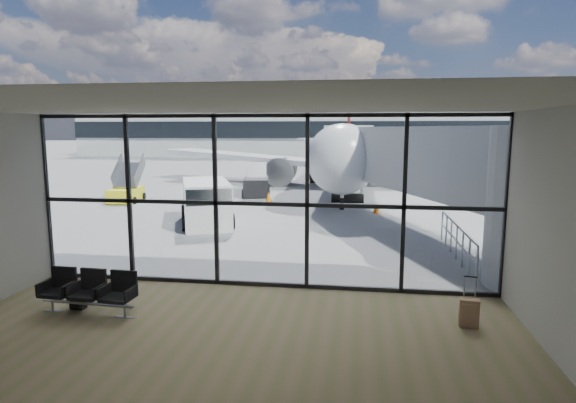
% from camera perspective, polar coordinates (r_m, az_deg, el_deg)
% --- Properties ---
extents(ground, '(220.00, 220.00, 0.00)m').
position_cam_1_polar(ground, '(52.21, 5.64, 4.03)').
color(ground, slate).
rests_on(ground, ground).
extents(lounge_shell, '(12.02, 8.01, 4.51)m').
position_cam_1_polar(lounge_shell, '(7.74, -10.41, -2.38)').
color(lounge_shell, '#6A6543').
rests_on(lounge_shell, ground).
extents(glass_curtain_wall, '(12.10, 0.12, 4.50)m').
position_cam_1_polar(glass_curtain_wall, '(12.39, -3.24, -0.06)').
color(glass_curtain_wall, white).
rests_on(glass_curtain_wall, ground).
extents(jet_bridge, '(8.00, 16.50, 4.33)m').
position_cam_1_polar(jet_bridge, '(19.27, 15.63, 4.26)').
color(jet_bridge, '#A0A2A5').
rests_on(jet_bridge, ground).
extents(apron_railing, '(0.06, 5.46, 1.11)m').
position_cam_1_polar(apron_railing, '(16.17, 19.37, -4.00)').
color(apron_railing, gray).
rests_on(apron_railing, ground).
extents(far_terminal, '(80.00, 12.20, 11.00)m').
position_cam_1_polar(far_terminal, '(74.03, 6.07, 8.62)').
color(far_terminal, '#B1B1AD').
rests_on(far_terminal, ground).
extents(tree_0, '(4.95, 4.95, 7.12)m').
position_cam_1_polar(tree_0, '(96.48, -21.34, 8.31)').
color(tree_0, '#382619').
rests_on(tree_0, ground).
extents(tree_1, '(5.61, 5.61, 8.07)m').
position_cam_1_polar(tree_1, '(93.68, -18.13, 8.87)').
color(tree_1, '#382619').
rests_on(tree_1, ground).
extents(tree_2, '(6.27, 6.27, 9.03)m').
position_cam_1_polar(tree_2, '(91.19, -14.73, 9.42)').
color(tree_2, '#382619').
rests_on(tree_2, ground).
extents(tree_3, '(4.95, 4.95, 7.12)m').
position_cam_1_polar(tree_3, '(89.02, -11.10, 8.76)').
color(tree_3, '#382619').
rests_on(tree_3, ground).
extents(tree_4, '(5.61, 5.61, 8.07)m').
position_cam_1_polar(tree_4, '(87.22, -7.34, 9.27)').
color(tree_4, '#382619').
rests_on(tree_4, ground).
extents(tree_5, '(6.27, 6.27, 9.03)m').
position_cam_1_polar(tree_5, '(85.81, -3.43, 9.75)').
color(tree_5, '#382619').
rests_on(tree_5, ground).
extents(seating_row, '(2.22, 0.73, 0.98)m').
position_cam_1_polar(seating_row, '(11.84, -22.40, -9.60)').
color(seating_row, gray).
rests_on(seating_row, ground).
extents(backpack, '(0.33, 0.31, 0.48)m').
position_cam_1_polar(backpack, '(12.25, -23.65, -10.61)').
color(backpack, black).
rests_on(backpack, ground).
extents(suitcase, '(0.42, 0.33, 1.07)m').
position_cam_1_polar(suitcase, '(10.95, 20.66, -12.21)').
color(suitcase, '#936F52').
rests_on(suitcase, ground).
extents(airliner, '(29.12, 33.68, 8.68)m').
position_cam_1_polar(airliner, '(37.50, 6.94, 6.29)').
color(airliner, silver).
rests_on(airliner, ground).
extents(service_van, '(3.32, 4.71, 1.88)m').
position_cam_1_polar(service_van, '(21.12, -9.65, -0.09)').
color(service_van, silver).
rests_on(service_van, ground).
extents(belt_loader, '(2.18, 4.34, 1.91)m').
position_cam_1_polar(belt_loader, '(30.15, -3.79, 1.97)').
color(belt_loader, black).
rests_on(belt_loader, ground).
extents(mobile_stairs, '(1.98, 3.22, 2.14)m').
position_cam_1_polar(mobile_stairs, '(28.96, -18.61, 1.01)').
color(mobile_stairs, yellow).
rests_on(mobile_stairs, ground).
extents(traffic_cone_a, '(0.47, 0.47, 0.67)m').
position_cam_1_polar(traffic_cone_a, '(26.63, -2.30, 0.40)').
color(traffic_cone_a, orange).
rests_on(traffic_cone_a, ground).
extents(traffic_cone_c, '(0.36, 0.36, 0.52)m').
position_cam_1_polar(traffic_cone_c, '(24.08, 10.45, -0.78)').
color(traffic_cone_c, '#E1600B').
rests_on(traffic_cone_c, ground).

